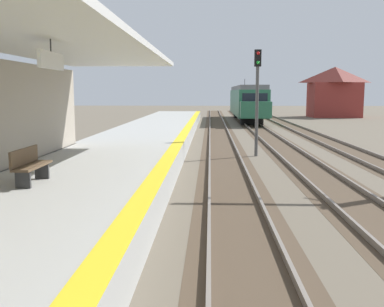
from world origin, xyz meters
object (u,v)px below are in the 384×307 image
object	(u,v)px
approaching_train	(247,101)
rail_signal_post	(257,92)
platform_bench	(30,164)
distant_trackside_house	(334,91)

from	to	relation	value
approaching_train	rail_signal_post	xyz separation A→B (m)	(-1.82, -28.13, 1.02)
platform_bench	distant_trackside_house	bearing A→B (deg)	66.88
platform_bench	approaching_train	bearing A→B (deg)	77.74
rail_signal_post	platform_bench	size ratio (longest dim) A/B	3.25
rail_signal_post	approaching_train	bearing A→B (deg)	86.30
rail_signal_post	distant_trackside_house	size ratio (longest dim) A/B	0.79
approaching_train	platform_bench	distance (m)	40.45
approaching_train	distant_trackside_house	bearing A→B (deg)	34.85
approaching_train	distant_trackside_house	distance (m)	14.41
approaching_train	distant_trackside_house	world-z (taller)	distant_trackside_house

